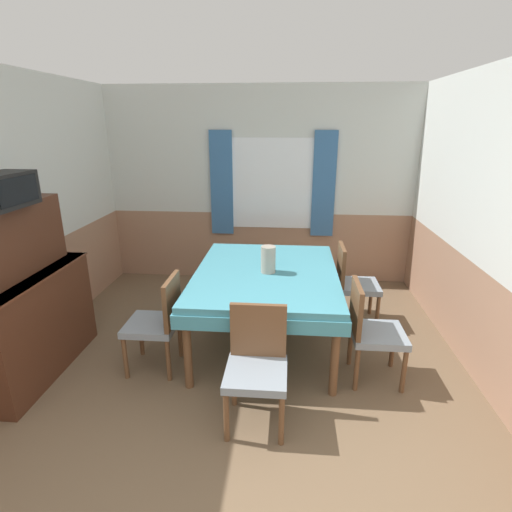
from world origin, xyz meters
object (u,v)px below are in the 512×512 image
Objects in this scene: chair_left_near at (159,320)px; chair_head_near at (257,362)px; sideboard at (27,305)px; vase at (268,259)px; dining_table at (266,281)px; chair_right_far at (352,281)px; tv at (1,191)px; chair_right_near at (371,328)px.

chair_left_near and chair_head_near have the same top height.
chair_head_near is 2.07m from sideboard.
dining_table is at bearing 123.55° from vase.
chair_right_far is 1.62× the size of tv.
chair_right_far is (0.00, 1.06, 0.00)m from chair_right_near.
tv reaches higher than chair_right_near.
vase is at bearing -91.00° from chair_head_near.
chair_right_near is 1.62× the size of tv.
chair_head_near is at bearing -57.57° from chair_right_near.
chair_head_near is 1.62× the size of tv.
vase is (1.99, 0.74, -0.74)m from tv.
dining_table is 2.03× the size of chair_right_far.
chair_left_near is 1.58m from tv.
chair_right_far is (0.92, 0.53, -0.19)m from dining_table.
sideboard is (-1.10, -0.15, 0.17)m from chair_left_near.
vase is (0.02, 1.08, 0.42)m from chair_head_near.
dining_table is 1.18× the size of sideboard.
chair_head_near is at bearing -10.01° from tv.
chair_left_near is 1.09m from chair_head_near.
chair_head_near is 1.16m from vase.
chair_head_near is 1.88m from chair_right_far.
chair_right_far is 3.37m from tv.
chair_right_near is 0.58× the size of sideboard.
dining_table is 3.28× the size of tv.
chair_right_near is at bearing -147.57° from chair_head_near.
tv is (-1.97, -0.77, 0.97)m from dining_table.
vase is at bearing 20.38° from tv.
dining_table is 1.08m from chair_right_near.
chair_left_near is 3.40× the size of vase.
chair_left_near is at bearing -151.77° from vase.
chair_head_near is (-0.92, -0.58, 0.00)m from chair_right_near.
sideboard is 2.15m from vase.
chair_left_near is 1.62× the size of tv.
tv is (-2.88, -0.24, 1.16)m from chair_right_near.
tv is (-2.88, -1.30, 1.16)m from chair_right_far.
tv is (-1.97, 0.35, 1.16)m from chair_head_near.
chair_right_far is 0.58× the size of sideboard.
chair_right_far reaches higher than dining_table.
chair_right_near is at bearing 0.00° from chair_right_far.
sideboard is (-2.93, -1.21, 0.17)m from chair_right_far.
tv reaches higher than chair_right_far.
chair_head_near is at bearing -90.00° from dining_table.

